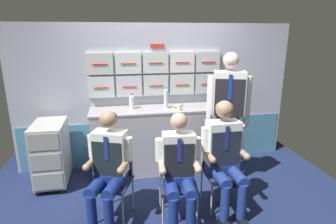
{
  "coord_description": "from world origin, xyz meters",
  "views": [
    {
      "loc": [
        -0.62,
        -2.75,
        2.01
      ],
      "look_at": [
        -0.0,
        0.44,
        1.08
      ],
      "focal_mm": 29.8,
      "sensor_mm": 36.0,
      "label": 1
    }
  ],
  "objects_px": {
    "folding_chair_left": "(114,172)",
    "folding_chair_by_counter": "(219,162)",
    "folding_chair_right": "(177,173)",
    "coffee_cup_white": "(212,106)",
    "water_bottle_short": "(166,98)",
    "snack_banana": "(178,106)",
    "crew_member_left": "(108,165)",
    "crew_member_standing": "(228,107)",
    "crew_member_by_counter": "(225,152)",
    "service_trolley": "(51,152)",
    "crew_member_right": "(179,167)"
  },
  "relations": [
    {
      "from": "folding_chair_left",
      "to": "folding_chair_by_counter",
      "type": "distance_m",
      "value": 1.23
    },
    {
      "from": "folding_chair_right",
      "to": "coffee_cup_white",
      "type": "xyz_separation_m",
      "value": [
        0.73,
        0.97,
        0.48
      ]
    },
    {
      "from": "water_bottle_short",
      "to": "snack_banana",
      "type": "relative_size",
      "value": 1.77
    },
    {
      "from": "crew_member_left",
      "to": "crew_member_standing",
      "type": "distance_m",
      "value": 1.69
    },
    {
      "from": "crew_member_left",
      "to": "crew_member_standing",
      "type": "bearing_deg",
      "value": 19.94
    },
    {
      "from": "folding_chair_left",
      "to": "snack_banana",
      "type": "height_order",
      "value": "snack_banana"
    },
    {
      "from": "folding_chair_by_counter",
      "to": "crew_member_by_counter",
      "type": "height_order",
      "value": "crew_member_by_counter"
    },
    {
      "from": "folding_chair_by_counter",
      "to": "crew_member_standing",
      "type": "height_order",
      "value": "crew_member_standing"
    },
    {
      "from": "service_trolley",
      "to": "crew_member_standing",
      "type": "xyz_separation_m",
      "value": [
        2.32,
        -0.39,
        0.62
      ]
    },
    {
      "from": "folding_chair_by_counter",
      "to": "coffee_cup_white",
      "type": "relative_size",
      "value": 11.52
    },
    {
      "from": "service_trolley",
      "to": "coffee_cup_white",
      "type": "bearing_deg",
      "value": 0.22
    },
    {
      "from": "crew_member_left",
      "to": "folding_chair_by_counter",
      "type": "xyz_separation_m",
      "value": [
        1.29,
        0.15,
        -0.17
      ]
    },
    {
      "from": "crew_member_right",
      "to": "crew_member_standing",
      "type": "distance_m",
      "value": 1.17
    },
    {
      "from": "folding_chair_left",
      "to": "crew_member_left",
      "type": "xyz_separation_m",
      "value": [
        -0.06,
        -0.15,
        0.17
      ]
    },
    {
      "from": "folding_chair_left",
      "to": "folding_chair_by_counter",
      "type": "height_order",
      "value": "same"
    },
    {
      "from": "folding_chair_by_counter",
      "to": "snack_banana",
      "type": "relative_size",
      "value": 4.87
    },
    {
      "from": "snack_banana",
      "to": "crew_member_standing",
      "type": "bearing_deg",
      "value": -45.41
    },
    {
      "from": "service_trolley",
      "to": "crew_member_left",
      "type": "relative_size",
      "value": 0.7
    },
    {
      "from": "crew_member_standing",
      "to": "folding_chair_by_counter",
      "type": "bearing_deg",
      "value": -121.71
    },
    {
      "from": "crew_member_right",
      "to": "folding_chair_right",
      "type": "bearing_deg",
      "value": 84.8
    },
    {
      "from": "service_trolley",
      "to": "folding_chair_left",
      "type": "distance_m",
      "value": 1.16
    },
    {
      "from": "folding_chair_left",
      "to": "crew_member_left",
      "type": "bearing_deg",
      "value": -111.07
    },
    {
      "from": "coffee_cup_white",
      "to": "snack_banana",
      "type": "height_order",
      "value": "coffee_cup_white"
    },
    {
      "from": "folding_chair_right",
      "to": "service_trolley",
      "type": "bearing_deg",
      "value": 147.52
    },
    {
      "from": "crew_member_by_counter",
      "to": "crew_member_standing",
      "type": "bearing_deg",
      "value": 66.08
    },
    {
      "from": "crew_member_left",
      "to": "water_bottle_short",
      "type": "xyz_separation_m",
      "value": [
        0.83,
        1.11,
        0.42
      ]
    },
    {
      "from": "service_trolley",
      "to": "snack_banana",
      "type": "distance_m",
      "value": 1.85
    },
    {
      "from": "folding_chair_by_counter",
      "to": "water_bottle_short",
      "type": "xyz_separation_m",
      "value": [
        -0.46,
        0.96,
        0.59
      ]
    },
    {
      "from": "crew_member_by_counter",
      "to": "water_bottle_short",
      "type": "distance_m",
      "value": 1.27
    },
    {
      "from": "crew_member_right",
      "to": "water_bottle_short",
      "type": "relative_size",
      "value": 4.03
    },
    {
      "from": "folding_chair_right",
      "to": "coffee_cup_white",
      "type": "height_order",
      "value": "coffee_cup_white"
    },
    {
      "from": "folding_chair_left",
      "to": "crew_member_right",
      "type": "height_order",
      "value": "crew_member_right"
    },
    {
      "from": "crew_member_left",
      "to": "crew_member_right",
      "type": "bearing_deg",
      "value": -13.21
    },
    {
      "from": "crew_member_by_counter",
      "to": "coffee_cup_white",
      "type": "distance_m",
      "value": 1.03
    },
    {
      "from": "crew_member_right",
      "to": "snack_banana",
      "type": "height_order",
      "value": "crew_member_right"
    },
    {
      "from": "service_trolley",
      "to": "folding_chair_left",
      "type": "bearing_deg",
      "value": -44.08
    },
    {
      "from": "folding_chair_by_counter",
      "to": "snack_banana",
      "type": "bearing_deg",
      "value": 106.69
    },
    {
      "from": "folding_chair_by_counter",
      "to": "crew_member_standing",
      "type": "relative_size",
      "value": 0.47
    },
    {
      "from": "crew_member_right",
      "to": "snack_banana",
      "type": "distance_m",
      "value": 1.35
    },
    {
      "from": "crew_member_left",
      "to": "folding_chair_by_counter",
      "type": "distance_m",
      "value": 1.31
    },
    {
      "from": "crew_member_left",
      "to": "snack_banana",
      "type": "distance_m",
      "value": 1.52
    },
    {
      "from": "water_bottle_short",
      "to": "folding_chair_right",
      "type": "bearing_deg",
      "value": -94.47
    },
    {
      "from": "folding_chair_right",
      "to": "folding_chair_by_counter",
      "type": "xyz_separation_m",
      "value": [
        0.55,
        0.16,
        0.0
      ]
    },
    {
      "from": "crew_member_right",
      "to": "crew_member_standing",
      "type": "bearing_deg",
      "value": 41.69
    },
    {
      "from": "folding_chair_left",
      "to": "crew_member_standing",
      "type": "bearing_deg",
      "value": 15.42
    },
    {
      "from": "folding_chair_left",
      "to": "crew_member_by_counter",
      "type": "distance_m",
      "value": 1.26
    },
    {
      "from": "crew_member_left",
      "to": "snack_banana",
      "type": "bearing_deg",
      "value": 48.0
    },
    {
      "from": "folding_chair_right",
      "to": "water_bottle_short",
      "type": "distance_m",
      "value": 1.27
    },
    {
      "from": "folding_chair_left",
      "to": "crew_member_right",
      "type": "xyz_separation_m",
      "value": [
        0.67,
        -0.32,
        0.16
      ]
    },
    {
      "from": "folding_chair_left",
      "to": "folding_chair_by_counter",
      "type": "bearing_deg",
      "value": -0.09
    }
  ]
}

